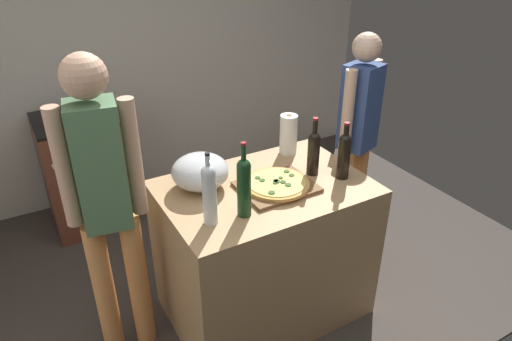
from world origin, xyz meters
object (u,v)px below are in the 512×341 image
(wine_bottle_dark, at_px, (209,192))
(stove, at_px, (83,171))
(pizza, at_px, (277,183))
(person_in_stripes, at_px, (106,198))
(mixing_bowl, at_px, (200,172))
(wine_bottle_clear, at_px, (244,185))
(wine_bottle_amber, at_px, (344,154))
(paper_towel_roll, at_px, (288,134))
(person_in_red, at_px, (357,132))
(wine_bottle_green, at_px, (314,151))

(wine_bottle_dark, xyz_separation_m, stove, (-0.33, 1.71, -0.60))
(pizza, relative_size, person_in_stripes, 0.21)
(mixing_bowl, height_order, person_in_stripes, person_in_stripes)
(pizza, height_order, person_in_stripes, person_in_stripes)
(pizza, bearing_deg, wine_bottle_dark, -165.27)
(wine_bottle_clear, height_order, person_in_stripes, person_in_stripes)
(wine_bottle_amber, bearing_deg, stove, 124.74)
(paper_towel_roll, relative_size, wine_bottle_clear, 0.64)
(mixing_bowl, height_order, paper_towel_roll, paper_towel_roll)
(wine_bottle_dark, height_order, wine_bottle_amber, wine_bottle_dark)
(pizza, bearing_deg, mixing_bowl, 147.94)
(mixing_bowl, height_order, wine_bottle_clear, wine_bottle_clear)
(pizza, distance_m, person_in_stripes, 0.88)
(paper_towel_roll, bearing_deg, person_in_red, 1.57)
(mixing_bowl, bearing_deg, wine_bottle_green, -16.13)
(wine_bottle_dark, relative_size, person_in_stripes, 0.22)
(pizza, xyz_separation_m, person_in_red, (0.88, 0.36, -0.02))
(wine_bottle_amber, height_order, wine_bottle_clear, wine_bottle_clear)
(person_in_stripes, relative_size, person_in_red, 1.08)
(wine_bottle_green, distance_m, wine_bottle_clear, 0.57)
(stove, bearing_deg, paper_towel_roll, -49.52)
(mixing_bowl, bearing_deg, person_in_red, 6.45)
(wine_bottle_green, height_order, stove, wine_bottle_green)
(wine_bottle_amber, height_order, person_in_stripes, person_in_stripes)
(mixing_bowl, xyz_separation_m, person_in_stripes, (-0.51, -0.03, 0.00))
(wine_bottle_amber, bearing_deg, wine_bottle_clear, -174.86)
(wine_bottle_green, bearing_deg, person_in_stripes, 172.39)
(person_in_red, bearing_deg, person_in_stripes, -174.53)
(wine_bottle_dark, distance_m, person_in_red, 1.42)
(wine_bottle_dark, relative_size, person_in_red, 0.24)
(paper_towel_roll, xyz_separation_m, wine_bottle_dark, (-0.74, -0.46, 0.05))
(wine_bottle_amber, relative_size, stove, 0.36)
(wine_bottle_green, relative_size, stove, 0.37)
(wine_bottle_green, height_order, person_in_red, person_in_red)
(paper_towel_roll, xyz_separation_m, wine_bottle_amber, (0.09, -0.42, 0.03))
(wine_bottle_clear, bearing_deg, wine_bottle_amber, 5.14)
(wine_bottle_green, bearing_deg, stove, 123.79)
(wine_bottle_dark, xyz_separation_m, person_in_stripes, (-0.41, 0.31, -0.07))
(wine_bottle_amber, relative_size, person_in_stripes, 0.20)
(wine_bottle_amber, height_order, stove, wine_bottle_amber)
(wine_bottle_amber, height_order, wine_bottle_green, wine_bottle_green)
(wine_bottle_clear, bearing_deg, stove, 106.04)
(pizza, relative_size, mixing_bowl, 1.15)
(pizza, height_order, stove, same)
(paper_towel_roll, bearing_deg, wine_bottle_green, -95.58)
(paper_towel_roll, height_order, person_in_red, person_in_red)
(wine_bottle_dark, distance_m, person_in_stripes, 0.52)
(wine_bottle_amber, distance_m, stove, 2.12)
(person_in_stripes, bearing_deg, paper_towel_roll, 7.40)
(stove, bearing_deg, mixing_bowl, -72.92)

